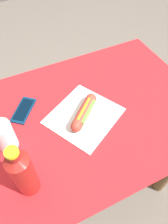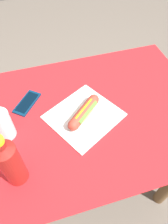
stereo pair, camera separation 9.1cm
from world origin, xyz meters
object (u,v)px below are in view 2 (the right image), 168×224
soda_bottle (10,163)px  drinking_cup (2,125)px  hot_dog (84,112)px  cell_phone (27,103)px

soda_bottle → drinking_cup: soda_bottle is taller
drinking_cup → hot_dog: bearing=179.6°
hot_dog → soda_bottle: size_ratio=0.68×
hot_dog → soda_bottle: (0.30, 0.19, 0.08)m
hot_dog → cell_phone: size_ratio=1.10×
hot_dog → cell_phone: bearing=-32.3°
hot_dog → drinking_cup: (0.33, -0.00, 0.03)m
hot_dog → drinking_cup: size_ratio=1.31×
soda_bottle → drinking_cup: bearing=-81.9°
soda_bottle → hot_dog: bearing=-147.7°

